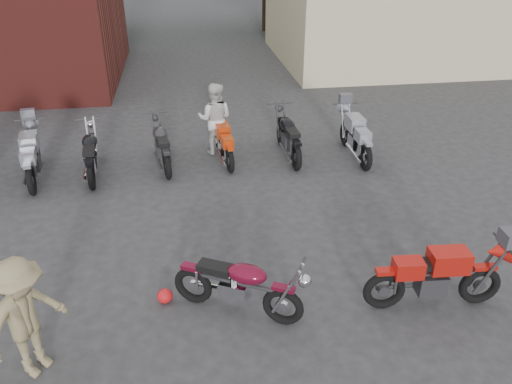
{
  "coord_description": "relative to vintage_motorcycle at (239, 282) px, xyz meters",
  "views": [
    {
      "loc": [
        -0.71,
        -5.81,
        5.11
      ],
      "look_at": [
        0.46,
        1.95,
        0.9
      ],
      "focal_mm": 35.0,
      "sensor_mm": 36.0,
      "label": 1
    }
  ],
  "objects": [
    {
      "name": "person_tan",
      "position": [
        -2.71,
        -0.67,
        0.29
      ],
      "size": [
        1.17,
        1.27,
        1.71
      ],
      "primitive_type": "imported",
      "rotation": [
        0.0,
        0.0,
        0.93
      ],
      "color": "#897B55",
      "rests_on": "ground"
    },
    {
      "name": "row_bike_1",
      "position": [
        -4.06,
        5.14,
        0.05
      ],
      "size": [
        1.04,
        2.2,
        1.23
      ],
      "primitive_type": null,
      "rotation": [
        0.0,
        0.0,
        1.74
      ],
      "color": "gray",
      "rests_on": "ground"
    },
    {
      "name": "row_bike_2",
      "position": [
        -2.77,
        5.16,
        0.02
      ],
      "size": [
        0.85,
        2.06,
        1.16
      ],
      "primitive_type": null,
      "rotation": [
        0.0,
        0.0,
        1.67
      ],
      "color": "black",
      "rests_on": "ground"
    },
    {
      "name": "helmet",
      "position": [
        -1.1,
        0.41,
        -0.45
      ],
      "size": [
        0.27,
        0.27,
        0.23
      ],
      "primitive_type": "ellipsoid",
      "rotation": [
        0.0,
        0.0,
        0.1
      ],
      "color": "red",
      "rests_on": "ground"
    },
    {
      "name": "row_bike_4",
      "position": [
        0.28,
        5.51,
        -0.03
      ],
      "size": [
        0.81,
        1.91,
        1.08
      ],
      "primitive_type": null,
      "rotation": [
        0.0,
        0.0,
        1.68
      ],
      "color": "#C53B10",
      "rests_on": "ground"
    },
    {
      "name": "row_bike_5",
      "position": [
        1.87,
        5.49,
        0.04
      ],
      "size": [
        0.77,
        2.12,
        1.22
      ],
      "primitive_type": null,
      "rotation": [
        0.0,
        0.0,
        1.61
      ],
      "color": "black",
      "rests_on": "ground"
    },
    {
      "name": "ground",
      "position": [
        0.09,
        0.13,
        -0.57
      ],
      "size": [
        90.0,
        90.0,
        0.0
      ],
      "primitive_type": "plane",
      "color": "#2C2C2E"
    },
    {
      "name": "stucco_building",
      "position": [
        8.59,
        15.13,
        1.18
      ],
      "size": [
        10.0,
        8.0,
        3.5
      ],
      "primitive_type": "cube",
      "color": "#BFB488",
      "rests_on": "ground"
    },
    {
      "name": "sportbike",
      "position": [
        2.91,
        -0.26,
        0.02
      ],
      "size": [
        2.07,
        0.81,
        1.18
      ],
      "primitive_type": null,
      "rotation": [
        0.0,
        0.0,
        -0.07
      ],
      "color": "#B7160F",
      "rests_on": "ground"
    },
    {
      "name": "row_bike_3",
      "position": [
        -1.19,
        5.43,
        0.01
      ],
      "size": [
        0.96,
        2.07,
        1.16
      ],
      "primitive_type": null,
      "rotation": [
        0.0,
        0.0,
        1.73
      ],
      "color": "#28272A",
      "rests_on": "ground"
    },
    {
      "name": "person_light",
      "position": [
        0.13,
        5.99,
        0.33
      ],
      "size": [
        1.01,
        0.87,
        1.79
      ],
      "primitive_type": "imported",
      "rotation": [
        0.0,
        0.0,
        2.89
      ],
      "color": "silver",
      "rests_on": "ground"
    },
    {
      "name": "vintage_motorcycle",
      "position": [
        0.0,
        0.0,
        0.0
      ],
      "size": [
        2.02,
        1.48,
        1.13
      ],
      "primitive_type": null,
      "rotation": [
        0.0,
        0.0,
        -0.49
      ],
      "color": "#5C0B1F",
      "rests_on": "ground"
    },
    {
      "name": "row_bike_6",
      "position": [
        3.5,
        5.24,
        0.04
      ],
      "size": [
        0.69,
        2.09,
        1.21
      ],
      "primitive_type": null,
      "rotation": [
        0.0,
        0.0,
        1.57
      ],
      "color": "#90949D",
      "rests_on": "ground"
    }
  ]
}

